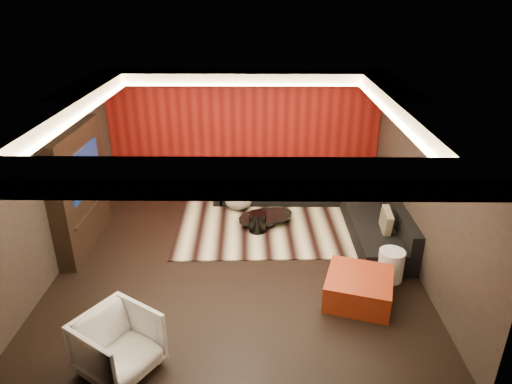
{
  "coord_description": "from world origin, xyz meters",
  "views": [
    {
      "loc": [
        0.38,
        -6.78,
        4.38
      ],
      "look_at": [
        0.3,
        0.6,
        1.05
      ],
      "focal_mm": 32.0,
      "sensor_mm": 36.0,
      "label": 1
    }
  ],
  "objects_px": {
    "drum_stool": "(257,222)",
    "orange_ottoman": "(359,288)",
    "coffee_table": "(266,220)",
    "white_side_table": "(391,265)",
    "sectional_sofa": "(325,202)",
    "armchair": "(118,345)"
  },
  "relations": [
    {
      "from": "drum_stool",
      "to": "sectional_sofa",
      "type": "xyz_separation_m",
      "value": [
        1.41,
        0.84,
        0.04
      ]
    },
    {
      "from": "white_side_table",
      "to": "sectional_sofa",
      "type": "height_order",
      "value": "sectional_sofa"
    },
    {
      "from": "coffee_table",
      "to": "armchair",
      "type": "xyz_separation_m",
      "value": [
        -1.83,
        -3.83,
        0.28
      ]
    },
    {
      "from": "drum_stool",
      "to": "orange_ottoman",
      "type": "relative_size",
      "value": 0.41
    },
    {
      "from": "drum_stool",
      "to": "sectional_sofa",
      "type": "bearing_deg",
      "value": 30.69
    },
    {
      "from": "drum_stool",
      "to": "coffee_table",
      "type": "bearing_deg",
      "value": 61.67
    },
    {
      "from": "white_side_table",
      "to": "sectional_sofa",
      "type": "relative_size",
      "value": 0.14
    },
    {
      "from": "white_side_table",
      "to": "coffee_table",
      "type": "bearing_deg",
      "value": 137.66
    },
    {
      "from": "coffee_table",
      "to": "drum_stool",
      "type": "height_order",
      "value": "drum_stool"
    },
    {
      "from": "drum_stool",
      "to": "orange_ottoman",
      "type": "bearing_deg",
      "value": -53.54
    },
    {
      "from": "armchair",
      "to": "sectional_sofa",
      "type": "bearing_deg",
      "value": -1.98
    },
    {
      "from": "orange_ottoman",
      "to": "armchair",
      "type": "bearing_deg",
      "value": -156.16
    },
    {
      "from": "coffee_table",
      "to": "drum_stool",
      "type": "bearing_deg",
      "value": -118.33
    },
    {
      "from": "drum_stool",
      "to": "sectional_sofa",
      "type": "distance_m",
      "value": 1.64
    },
    {
      "from": "coffee_table",
      "to": "white_side_table",
      "type": "distance_m",
      "value": 2.73
    },
    {
      "from": "coffee_table",
      "to": "sectional_sofa",
      "type": "height_order",
      "value": "sectional_sofa"
    },
    {
      "from": "drum_stool",
      "to": "white_side_table",
      "type": "height_order",
      "value": "white_side_table"
    },
    {
      "from": "white_side_table",
      "to": "orange_ottoman",
      "type": "height_order",
      "value": "white_side_table"
    },
    {
      "from": "orange_ottoman",
      "to": "armchair",
      "type": "height_order",
      "value": "armchair"
    },
    {
      "from": "coffee_table",
      "to": "orange_ottoman",
      "type": "xyz_separation_m",
      "value": [
        1.39,
        -2.4,
        0.1
      ]
    },
    {
      "from": "armchair",
      "to": "sectional_sofa",
      "type": "height_order",
      "value": "armchair"
    },
    {
      "from": "drum_stool",
      "to": "orange_ottoman",
      "type": "xyz_separation_m",
      "value": [
        1.55,
        -2.1,
        -0.0
      ]
    }
  ]
}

